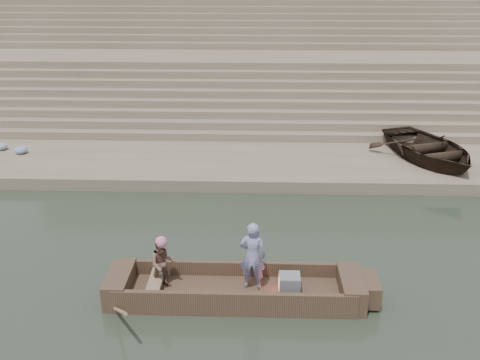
{
  "coord_description": "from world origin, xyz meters",
  "views": [
    {
      "loc": [
        -0.88,
        -9.85,
        7.04
      ],
      "look_at": [
        -1.33,
        3.73,
        1.4
      ],
      "focal_mm": 40.5,
      "sensor_mm": 36.0,
      "label": 1
    }
  ],
  "objects_px": {
    "rowing_man": "(162,263)",
    "beached_rowboat": "(429,148)",
    "standing_man": "(253,256)",
    "television": "(289,283)",
    "main_rowboat": "(235,294)"
  },
  "relations": [
    {
      "from": "television",
      "to": "beached_rowboat",
      "type": "relative_size",
      "value": 0.11
    },
    {
      "from": "main_rowboat",
      "to": "rowing_man",
      "type": "distance_m",
      "value": 1.74
    },
    {
      "from": "standing_man",
      "to": "television",
      "type": "xyz_separation_m",
      "value": [
        0.8,
        -0.13,
        -0.6
      ]
    },
    {
      "from": "television",
      "to": "beached_rowboat",
      "type": "bearing_deg",
      "value": 56.59
    },
    {
      "from": "standing_man",
      "to": "rowing_man",
      "type": "relative_size",
      "value": 1.34
    },
    {
      "from": "rowing_man",
      "to": "beached_rowboat",
      "type": "xyz_separation_m",
      "value": [
        8.03,
        7.89,
        0.03
      ]
    },
    {
      "from": "main_rowboat",
      "to": "standing_man",
      "type": "bearing_deg",
      "value": 19.03
    },
    {
      "from": "standing_man",
      "to": "beached_rowboat",
      "type": "height_order",
      "value": "standing_man"
    },
    {
      "from": "television",
      "to": "rowing_man",
      "type": "bearing_deg",
      "value": 178.27
    },
    {
      "from": "standing_man",
      "to": "television",
      "type": "height_order",
      "value": "standing_man"
    },
    {
      "from": "rowing_man",
      "to": "beached_rowboat",
      "type": "bearing_deg",
      "value": 26.86
    },
    {
      "from": "rowing_man",
      "to": "beached_rowboat",
      "type": "distance_m",
      "value": 11.26
    },
    {
      "from": "television",
      "to": "beached_rowboat",
      "type": "height_order",
      "value": "beached_rowboat"
    },
    {
      "from": "main_rowboat",
      "to": "beached_rowboat",
      "type": "height_order",
      "value": "beached_rowboat"
    },
    {
      "from": "rowing_man",
      "to": "beached_rowboat",
      "type": "height_order",
      "value": "rowing_man"
    }
  ]
}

